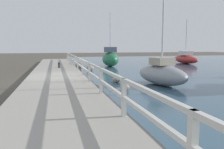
# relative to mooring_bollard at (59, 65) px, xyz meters

# --- Properties ---
(ground_plane) EXTENTS (120.00, 120.00, 0.00)m
(ground_plane) POSITION_rel_mooring_bollard_xyz_m (-0.24, -4.73, -0.57)
(ground_plane) COLOR #4C473D
(dock_walkway) EXTENTS (3.21, 36.00, 0.33)m
(dock_walkway) POSITION_rel_mooring_bollard_xyz_m (-0.24, -4.73, -0.41)
(dock_walkway) COLOR #9E998E
(dock_walkway) RESTS_ON ground
(railing) EXTENTS (0.10, 32.50, 0.93)m
(railing) POSITION_rel_mooring_bollard_xyz_m (1.26, -4.73, 0.39)
(railing) COLOR beige
(railing) RESTS_ON dock_walkway
(boulder_far_strip) EXTENTS (0.42, 0.38, 0.32)m
(boulder_far_strip) POSITION_rel_mooring_bollard_xyz_m (2.75, -8.38, -0.41)
(boulder_far_strip) COLOR gray
(boulder_far_strip) RESTS_ON ground
(boulder_near_dock) EXTENTS (0.75, 0.68, 0.56)m
(boulder_near_dock) POSITION_rel_mooring_bollard_xyz_m (1.96, 3.34, -0.29)
(boulder_near_dock) COLOR slate
(boulder_near_dock) RESTS_ON ground
(boulder_water_edge) EXTENTS (0.47, 0.42, 0.35)m
(boulder_water_edge) POSITION_rel_mooring_bollard_xyz_m (2.99, -6.06, -0.40)
(boulder_water_edge) COLOR gray
(boulder_water_edge) RESTS_ON ground
(boulder_upstream) EXTENTS (0.62, 0.56, 0.46)m
(boulder_upstream) POSITION_rel_mooring_bollard_xyz_m (2.51, 0.25, -0.34)
(boulder_upstream) COLOR gray
(boulder_upstream) RESTS_ON ground
(mooring_bollard) EXTENTS (0.18, 0.18, 0.49)m
(mooring_bollard) POSITION_rel_mooring_bollard_xyz_m (0.00, 0.00, 0.00)
(mooring_bollard) COLOR #333338
(mooring_bollard) RESTS_ON dock_walkway
(sailboat_red) EXTENTS (2.09, 5.47, 5.19)m
(sailboat_red) POSITION_rel_mooring_bollard_xyz_m (14.93, 5.52, 0.01)
(sailboat_red) COLOR red
(sailboat_red) RESTS_ON water_surface
(sailboat_green) EXTENTS (1.67, 3.19, 5.38)m
(sailboat_green) POSITION_rel_mooring_bollard_xyz_m (5.18, 3.93, 0.24)
(sailboat_green) COLOR #236B42
(sailboat_green) RESTS_ON water_surface
(sailboat_gray) EXTENTS (2.13, 3.70, 5.25)m
(sailboat_gray) POSITION_rel_mooring_bollard_xyz_m (5.08, -7.39, 0.02)
(sailboat_gray) COLOR gray
(sailboat_gray) RESTS_ON water_surface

